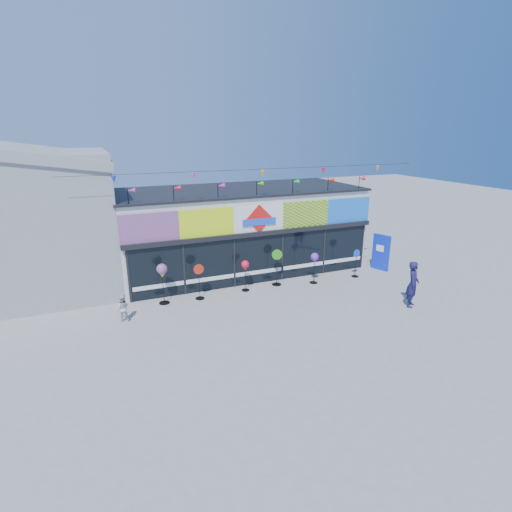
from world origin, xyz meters
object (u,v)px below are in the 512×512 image
adult_man (413,284)px  child (123,308)px  spinner_0 (162,272)px  spinner_2 (245,267)px  spinner_4 (315,259)px  blue_sign (381,252)px  spinner_1 (199,281)px  spinner_3 (277,266)px  spinner_5 (356,262)px

adult_man → child: (-10.94, 3.14, -0.43)m
spinner_0 → spinner_2: spinner_0 is taller
spinner_4 → child: size_ratio=1.42×
blue_sign → spinner_1: 9.54m
spinner_4 → child: (-8.61, -0.63, -0.66)m
blue_sign → spinner_0: bearing=160.0°
spinner_3 → adult_man: 5.85m
spinner_2 → adult_man: bearing=-36.3°
spinner_3 → child: 7.00m
blue_sign → spinner_2: size_ratio=1.30×
spinner_4 → adult_man: bearing=-58.3°
spinner_1 → adult_man: (7.75, -4.03, 0.14)m
spinner_2 → child: size_ratio=1.36×
spinner_3 → adult_man: bearing=-46.4°
blue_sign → spinner_4: size_ratio=1.25×
spinner_5 → child: bearing=-176.9°
spinner_2 → spinner_1: bearing=-177.0°
spinner_1 → child: spinner_1 is taller
spinner_2 → spinner_4: bearing=-6.4°
spinner_5 → child: spinner_5 is taller
spinner_2 → spinner_5: size_ratio=1.02×
spinner_3 → spinner_5: 4.06m
adult_man → child: 11.39m
spinner_1 → spinner_5: spinner_1 is taller
blue_sign → spinner_3: 5.82m
spinner_3 → spinner_5: (4.02, -0.51, -0.17)m
spinner_2 → spinner_4: 3.32m
spinner_5 → spinner_1: bearing=177.7°
spinner_1 → spinner_4: spinner_1 is taller
child → spinner_4: bearing=-163.1°
spinner_5 → adult_man: bearing=-89.8°
spinner_2 → spinner_4: size_ratio=0.96×
spinner_1 → spinner_5: size_ratio=1.11×
spinner_1 → spinner_3: 3.72m
blue_sign → adult_man: bearing=-133.4°
adult_man → child: size_ratio=1.83×
spinner_5 → spinner_3: bearing=172.8°
blue_sign → adult_man: size_ratio=0.97×
spinner_1 → spinner_3: (3.72, 0.20, 0.09)m
child → blue_sign: bearing=-162.9°
spinner_1 → spinner_3: size_ratio=0.91×
spinner_2 → child: spinner_2 is taller
spinner_3 → spinner_2: bearing=-176.7°
blue_sign → adult_man: 4.50m
spinner_1 → adult_man: adult_man is taller
spinner_1 → adult_man: bearing=-27.5°
spinner_2 → blue_sign: bearing=-0.1°
spinner_0 → spinner_2: 3.62m
spinner_2 → child: (-5.31, -1.00, -0.61)m
blue_sign → spinner_2: 7.42m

